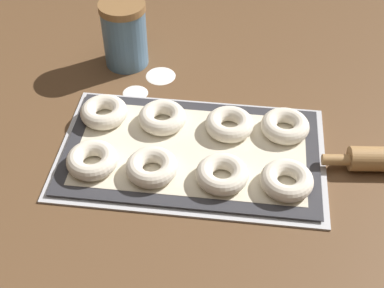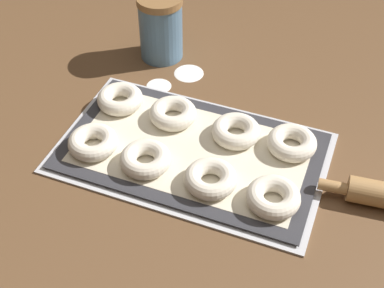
# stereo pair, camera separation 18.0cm
# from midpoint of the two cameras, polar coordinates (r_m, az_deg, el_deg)

# --- Properties ---
(ground_plane) EXTENTS (2.80, 2.80, 0.00)m
(ground_plane) POSITION_cam_midpoint_polar(r_m,az_deg,el_deg) (1.03, 5.23, -0.94)
(ground_plane) COLOR brown
(baking_tray) EXTENTS (0.51, 0.31, 0.01)m
(baking_tray) POSITION_cam_midpoint_polar(r_m,az_deg,el_deg) (1.02, 5.04, -1.35)
(baking_tray) COLOR silver
(baking_tray) RESTS_ON ground_plane
(baking_mat) EXTENTS (0.48, 0.28, 0.00)m
(baking_mat) POSITION_cam_midpoint_polar(r_m,az_deg,el_deg) (1.01, 5.06, -1.14)
(baking_mat) COLOR #333338
(baking_mat) RESTS_ON baking_tray
(bagel_front_far_left) EXTENTS (0.09, 0.09, 0.03)m
(bagel_front_far_left) POSITION_cam_midpoint_polar(r_m,az_deg,el_deg) (1.01, -5.59, -0.26)
(bagel_front_far_left) COLOR silver
(bagel_front_far_left) RESTS_ON baking_mat
(bagel_front_mid_left) EXTENTS (0.09, 0.09, 0.03)m
(bagel_front_mid_left) POSITION_cam_midpoint_polar(r_m,az_deg,el_deg) (0.97, 0.24, -2.10)
(bagel_front_mid_left) COLOR silver
(bagel_front_mid_left) RESTS_ON baking_mat
(bagel_front_mid_right) EXTENTS (0.09, 0.09, 0.03)m
(bagel_front_mid_right) POSITION_cam_midpoint_polar(r_m,az_deg,el_deg) (0.95, 7.44, -4.19)
(bagel_front_mid_right) COLOR silver
(bagel_front_mid_right) RESTS_ON baking_mat
(bagel_front_far_right) EXTENTS (0.09, 0.09, 0.03)m
(bagel_front_far_right) POSITION_cam_midpoint_polar(r_m,az_deg,el_deg) (0.94, 14.17, -6.05)
(bagel_front_far_right) COLOR silver
(bagel_front_far_right) RESTS_ON baking_mat
(bagel_back_far_left) EXTENTS (0.09, 0.09, 0.03)m
(bagel_back_far_left) POSITION_cam_midpoint_polar(r_m,az_deg,el_deg) (1.10, -3.09, 4.45)
(bagel_back_far_left) COLOR silver
(bagel_back_far_left) RESTS_ON baking_mat
(bagel_back_mid_left) EXTENTS (0.09, 0.09, 0.03)m
(bagel_back_mid_left) POSITION_cam_midpoint_polar(r_m,az_deg,el_deg) (1.06, 2.77, 2.89)
(bagel_back_mid_left) COLOR silver
(bagel_back_mid_left) RESTS_ON baking_mat
(bagel_back_mid_right) EXTENTS (0.09, 0.09, 0.03)m
(bagel_back_mid_right) POSITION_cam_midpoint_polar(r_m,az_deg,el_deg) (1.04, 9.67, 0.94)
(bagel_back_mid_right) COLOR silver
(bagel_back_mid_right) RESTS_ON baking_mat
(bagel_back_far_right) EXTENTS (0.09, 0.09, 0.03)m
(bagel_back_far_right) POSITION_cam_midpoint_polar(r_m,az_deg,el_deg) (1.04, 15.53, -0.30)
(bagel_back_far_right) COLOR silver
(bagel_back_far_right) RESTS_ON baking_mat
(flour_canister) EXTENTS (0.10, 0.10, 0.15)m
(flour_canister) POSITION_cam_midpoint_polar(r_m,az_deg,el_deg) (1.22, 0.90, 12.09)
(flour_canister) COLOR slate
(flour_canister) RESTS_ON ground_plane
(flour_patch_near) EXTENTS (0.06, 0.05, 0.00)m
(flour_patch_near) POSITION_cam_midpoint_polar(r_m,az_deg,el_deg) (1.17, 0.82, 5.92)
(flour_patch_near) COLOR white
(flour_patch_near) RESTS_ON ground_plane
(flour_patch_far) EXTENTS (0.07, 0.07, 0.00)m
(flour_patch_far) POSITION_cam_midpoint_polar(r_m,az_deg,el_deg) (1.21, 3.93, 7.26)
(flour_patch_far) COLOR white
(flour_patch_far) RESTS_ON ground_plane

